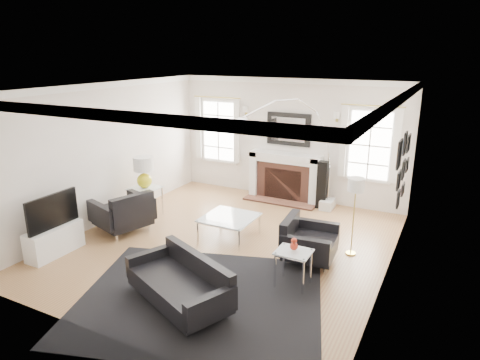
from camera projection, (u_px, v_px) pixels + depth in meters
The scene contains 25 objects.
floor at pixel (227, 244), 7.79m from camera, with size 6.00×6.00×0.00m, color #945F3E.
back_wall at pixel (289, 140), 9.94m from camera, with size 5.50×0.04×2.80m, color silver.
front_wall at pixel (98, 233), 4.83m from camera, with size 5.50×0.04×2.80m, color silver.
left_wall at pixel (107, 153), 8.59m from camera, with size 0.04×6.00×2.80m, color silver.
right_wall at pixel (393, 193), 6.18m from camera, with size 0.04×6.00×2.80m, color silver.
ceiling at pixel (226, 88), 6.98m from camera, with size 5.50×6.00×0.02m, color white.
crown_molding at pixel (226, 91), 7.00m from camera, with size 5.50×6.00×0.12m, color white.
fireplace at pixel (284, 177), 10.01m from camera, with size 1.70×0.69×1.11m.
mantel_mirror at pixel (288, 129), 9.83m from camera, with size 1.05×0.07×0.75m.
window_left at pixel (219, 131), 10.69m from camera, with size 1.24×0.15×1.62m.
window_right at pixel (370, 145), 9.07m from camera, with size 1.24×0.15×1.62m.
gallery_wall at pixel (403, 164), 7.26m from camera, with size 0.04×1.73×1.29m.
tv_unit at pixel (54, 236), 7.32m from camera, with size 0.35×1.00×1.09m.
area_rug at pixel (200, 299), 6.05m from camera, with size 3.37×2.81×0.01m, color black.
sofa at pixel (182, 284), 5.88m from camera, with size 1.84×1.37×0.55m.
armchair_left at pixel (124, 213), 8.23m from camera, with size 1.15×1.22×0.68m.
armchair_right at pixel (307, 242), 7.06m from camera, with size 0.90×0.98×0.62m.
coffee_table at pixel (229, 218), 7.96m from camera, with size 0.94×0.94×0.42m.
side_table_left at pixel (145, 193), 8.97m from camera, with size 0.57×0.57×0.63m.
nesting_table at pixel (293, 259), 6.29m from camera, with size 0.51×0.43×0.56m.
gourd_lamp at pixel (144, 170), 8.83m from camera, with size 0.41×0.41×0.66m.
orange_vase at pixel (294, 245), 6.22m from camera, with size 0.12×0.12×0.19m.
arc_floor_lamp at pixel (288, 151), 8.93m from camera, with size 1.80×1.67×2.55m.
stick_floor_lamp at pixel (356, 189), 7.07m from camera, with size 0.28×0.28×1.37m.
speaker_tower at pixel (322, 185), 9.48m from camera, with size 0.21×0.21×1.06m, color black.
Camera 1 is at (3.46, -6.23, 3.36)m, focal length 32.00 mm.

